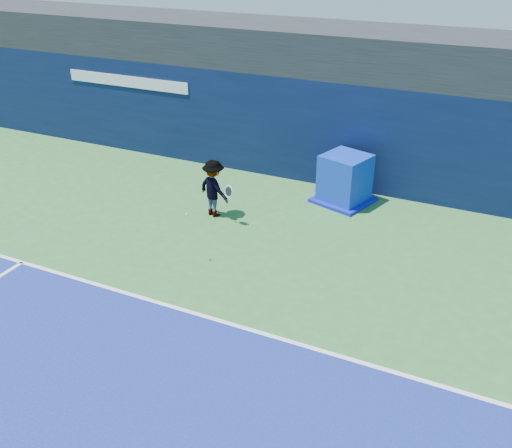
# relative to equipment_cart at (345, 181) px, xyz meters

# --- Properties ---
(ground) EXTENTS (80.00, 80.00, 0.00)m
(ground) POSITION_rel_equipment_cart_xyz_m (-0.55, -9.20, -0.61)
(ground) COLOR #316D32
(ground) RESTS_ON ground
(baseline) EXTENTS (24.00, 0.10, 0.01)m
(baseline) POSITION_rel_equipment_cart_xyz_m (-0.55, -6.20, -0.60)
(baseline) COLOR white
(baseline) RESTS_ON ground
(stadium_band) EXTENTS (36.00, 3.00, 1.20)m
(stadium_band) POSITION_rel_equipment_cart_xyz_m (-0.55, 2.30, 2.99)
(stadium_band) COLOR black
(stadium_band) RESTS_ON back_wall_assembly
(back_wall_assembly) EXTENTS (36.00, 1.03, 3.00)m
(back_wall_assembly) POSITION_rel_equipment_cart_xyz_m (-0.55, 1.30, 0.89)
(back_wall_assembly) COLOR #091435
(back_wall_assembly) RESTS_ON ground
(equipment_cart) EXTENTS (1.73, 1.73, 1.33)m
(equipment_cart) POSITION_rel_equipment_cart_xyz_m (0.00, 0.00, 0.00)
(equipment_cart) COLOR #0C2CB0
(equipment_cart) RESTS_ON ground
(tennis_player) EXTENTS (1.28, 0.86, 1.51)m
(tennis_player) POSITION_rel_equipment_cart_xyz_m (-2.79, -2.24, 0.15)
(tennis_player) COLOR silver
(tennis_player) RESTS_ON ground
(tennis_ball) EXTENTS (0.06, 0.06, 0.06)m
(tennis_ball) POSITION_rel_equipment_cart_xyz_m (-2.19, -4.51, 0.56)
(tennis_ball) COLOR #C3E119
(tennis_ball) RESTS_ON ground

